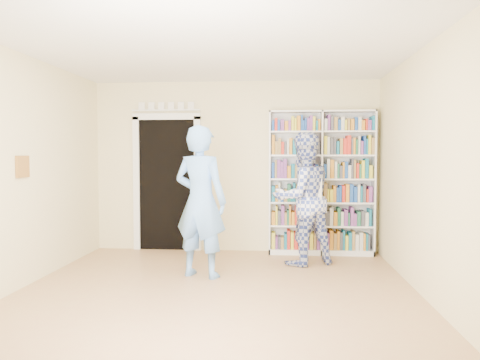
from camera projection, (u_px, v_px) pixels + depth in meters
The scene contains 11 objects.
floor at pixel (214, 297), 5.04m from camera, with size 5.00×5.00×0.00m, color #AC7853.
ceiling at pixel (213, 43), 4.90m from camera, with size 5.00×5.00×0.00m, color white.
wall_back at pixel (235, 167), 7.45m from camera, with size 4.50×4.50×0.00m, color beige.
wall_left at pixel (11, 172), 5.15m from camera, with size 5.00×5.00×0.00m, color beige.
wall_right at pixel (431, 173), 4.78m from camera, with size 5.00×5.00×0.00m, color beige.
bookshelf at pixel (321, 182), 7.20m from camera, with size 1.61×0.30×2.21m.
doorway at pixel (167, 177), 7.53m from camera, with size 1.10×0.08×2.43m.
wall_art at pixel (23, 167), 5.34m from camera, with size 0.03×0.25×0.25m, color brown.
man_blue at pixel (200, 201), 5.85m from camera, with size 0.69×0.46×1.90m, color #6599E1.
man_plaid at pixel (303, 199), 6.52m from camera, with size 0.90×0.70×1.85m, color #32449A.
paper_sheet at pixel (314, 187), 6.31m from camera, with size 0.23×0.01×0.33m, color white.
Camera 1 is at (0.69, -4.92, 1.53)m, focal length 35.00 mm.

